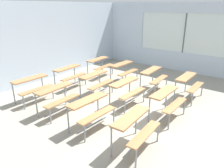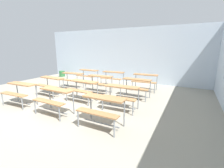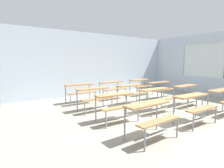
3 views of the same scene
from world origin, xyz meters
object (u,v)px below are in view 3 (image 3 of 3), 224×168
Objects in this scene: desk_bench_r1c1 at (157,95)px; desk_bench_r3c2 at (141,83)px; desk_bench_r0c1 at (195,102)px; desk_bench_r2c2 at (161,86)px; desk_bench_r1c2 at (188,90)px; desk_bench_r3c0 at (80,89)px; desk_bench_r3c1 at (113,86)px; desk_bench_r2c0 at (94,94)px; desk_bench_r1c0 at (117,101)px; desk_bench_r0c0 at (151,112)px; desk_bench_r2c1 at (132,90)px.

desk_bench_r3c2 is (1.64, 2.48, 0.00)m from desk_bench_r1c1.
desk_bench_r2c2 is at bearing 57.98° from desk_bench_r0c1.
desk_bench_r1c2 is 4.04m from desk_bench_r3c0.
desk_bench_r3c1 is at bearing 91.27° from desk_bench_r0c1.
desk_bench_r2c0 is at bearing 144.43° from desk_bench_r1c1.
desk_bench_r3c0 is (-3.19, 1.23, 0.00)m from desk_bench_r2c2.
desk_bench_r2c0 is at bearing 92.38° from desk_bench_r1c0.
desk_bench_r0c1 is 0.99× the size of desk_bench_r2c2.
desk_bench_r0c0 and desk_bench_r3c0 have the same top height.
desk_bench_r2c0 and desk_bench_r2c2 have the same top height.
desk_bench_r0c0 is 1.01× the size of desk_bench_r2c1.
desk_bench_r1c2 is 2.05m from desk_bench_r2c1.
desk_bench_r1c0 is (0.03, 1.26, 0.00)m from desk_bench_r0c0.
desk_bench_r2c1 is at bearing 91.34° from desk_bench_r0c1.
desk_bench_r2c0 is 3.23m from desk_bench_r2c2.
desk_bench_r1c0 is at bearing -176.59° from desk_bench_r1c1.
desk_bench_r1c0 is 2.51m from desk_bench_r3c0.
desk_bench_r2c2 is 3.42m from desk_bench_r3c0.
desk_bench_r0c1 is at bearing -91.39° from desk_bench_r2c1.
desk_bench_r1c2 and desk_bench_r3c0 have the same top height.
desk_bench_r0c1 and desk_bench_r2c0 have the same top height.
desk_bench_r1c0 is 1.00× the size of desk_bench_r1c1.
desk_bench_r3c2 is (3.27, 3.78, 0.00)m from desk_bench_r0c0.
desk_bench_r2c2 is (1.64, 2.52, 0.00)m from desk_bench_r0c1.
desk_bench_r2c1 is (1.58, -0.03, 0.00)m from desk_bench_r2c0.
desk_bench_r1c0 is at bearing 177.33° from desk_bench_r1c2.
desk_bench_r0c0 and desk_bench_r2c1 have the same top height.
desk_bench_r1c1 is 0.99× the size of desk_bench_r3c1.
desk_bench_r3c2 is at bearing 35.64° from desk_bench_r2c1.
desk_bench_r1c0 and desk_bench_r3c2 have the same top height.
desk_bench_r0c1 and desk_bench_r3c1 have the same top height.
desk_bench_r1c0 is 3.47m from desk_bench_r2c2.
desk_bench_r1c1 is at bearing -141.02° from desk_bench_r2c2.
desk_bench_r2c0 is (-1.59, 2.51, 0.00)m from desk_bench_r0c1.
desk_bench_r1c1 is 2.92m from desk_bench_r3c0.
desk_bench_r1c2 is at bearing 18.21° from desk_bench_r0c0.
desk_bench_r3c0 is 3.20m from desk_bench_r3c2.
desk_bench_r2c1 is at bearing 139.49° from desk_bench_r1c2.
desk_bench_r0c0 is 2.54m from desk_bench_r2c0.
desk_bench_r2c1 and desk_bench_r2c2 have the same top height.
desk_bench_r2c0 and desk_bench_r3c0 have the same top height.
desk_bench_r2c1 is 1.00× the size of desk_bench_r3c0.
desk_bench_r0c1 is 4.06m from desk_bench_r3c0.
desk_bench_r1c1 and desk_bench_r1c2 have the same top height.
desk_bench_r0c0 is at bearing -139.41° from desk_bench_r1c1.
desk_bench_r3c2 is (3.24, 1.25, 0.00)m from desk_bench_r2c0.
desk_bench_r3c0 is at bearing 138.68° from desk_bench_r2c1.
desk_bench_r3c0 is at bearing 160.55° from desk_bench_r2c2.
desk_bench_r2c0 is (-1.60, 1.23, 0.00)m from desk_bench_r1c1.
desk_bench_r2c1 is 1.29m from desk_bench_r3c1.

